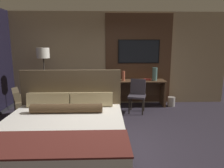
# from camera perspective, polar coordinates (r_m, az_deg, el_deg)

# --- Properties ---
(ground_plane) EXTENTS (16.00, 16.00, 0.00)m
(ground_plane) POSITION_cam_1_polar(r_m,az_deg,el_deg) (4.03, 0.77, -15.81)
(ground_plane) COLOR #28232D
(wall_back_tv_panel) EXTENTS (7.20, 0.09, 2.80)m
(wall_back_tv_panel) POSITION_cam_1_polar(r_m,az_deg,el_deg) (6.20, 0.62, 7.18)
(wall_back_tv_panel) COLOR tan
(wall_back_tv_panel) RESTS_ON ground_plane
(bed) EXTENTS (2.07, 2.16, 1.32)m
(bed) POSITION_cam_1_polar(r_m,az_deg,el_deg) (3.54, -13.85, -13.87)
(bed) COLOR #33281E
(bed) RESTS_ON ground_plane
(desk) EXTENTS (1.53, 0.53, 0.78)m
(desk) POSITION_cam_1_polar(r_m,az_deg,el_deg) (6.12, 7.72, -1.32)
(desk) COLOR brown
(desk) RESTS_ON ground_plane
(tv) EXTENTS (1.26, 0.04, 0.71)m
(tv) POSITION_cam_1_polar(r_m,az_deg,el_deg) (6.19, 7.65, 9.20)
(tv) COLOR black
(desk_chair) EXTENTS (0.55, 0.55, 0.90)m
(desk_chair) POSITION_cam_1_polar(r_m,az_deg,el_deg) (5.51, 7.27, -2.44)
(desk_chair) COLOR #38333D
(desk_chair) RESTS_ON ground_plane
(armchair_by_window) EXTENTS (1.16, 1.18, 0.79)m
(armchair_by_window) POSITION_cam_1_polar(r_m,az_deg,el_deg) (5.39, -21.75, -6.53)
(armchair_by_window) COLOR brown
(armchair_by_window) RESTS_ON ground_plane
(floor_lamp) EXTENTS (0.34, 0.34, 1.75)m
(floor_lamp) POSITION_cam_1_polar(r_m,az_deg,el_deg) (5.79, -19.03, 7.00)
(floor_lamp) COLOR #282623
(floor_lamp) RESTS_ON ground_plane
(vase_tall) EXTENTS (0.15, 0.15, 0.38)m
(vase_tall) POSITION_cam_1_polar(r_m,az_deg,el_deg) (6.06, 12.11, 2.82)
(vase_tall) COLOR #4C706B
(vase_tall) RESTS_ON desk
(vase_short) EXTENTS (0.09, 0.09, 0.28)m
(vase_short) POSITION_cam_1_polar(r_m,az_deg,el_deg) (5.91, 3.30, 2.34)
(vase_short) COLOR #B2563D
(vase_short) RESTS_ON desk
(book) EXTENTS (0.26, 0.22, 0.03)m
(book) POSITION_cam_1_polar(r_m,az_deg,el_deg) (6.10, 10.09, 1.27)
(book) COLOR maroon
(book) RESTS_ON desk
(waste_bin) EXTENTS (0.22, 0.22, 0.28)m
(waste_bin) POSITION_cam_1_polar(r_m,az_deg,el_deg) (6.32, 16.57, -4.82)
(waste_bin) COLOR gray
(waste_bin) RESTS_ON ground_plane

